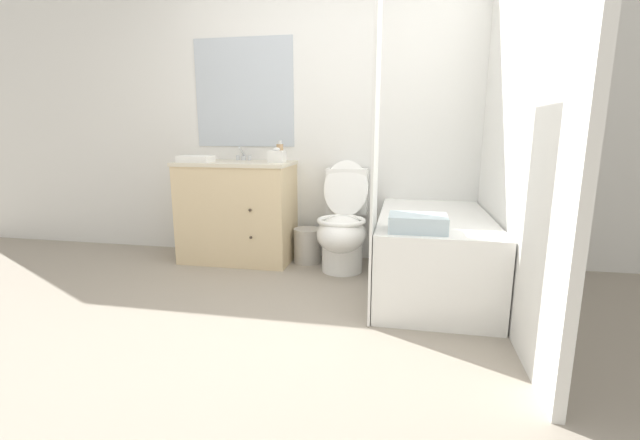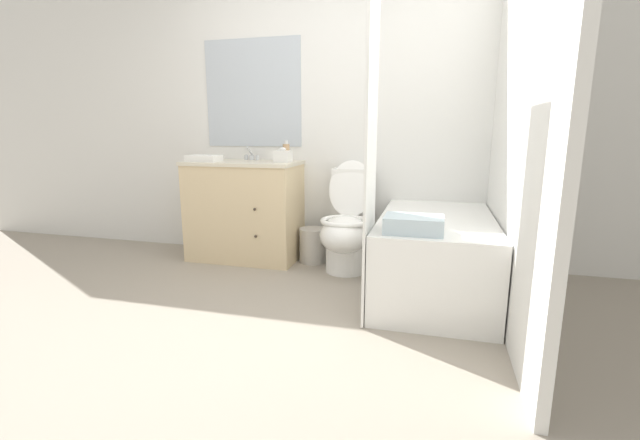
% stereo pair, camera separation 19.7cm
% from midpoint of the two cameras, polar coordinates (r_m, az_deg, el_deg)
% --- Properties ---
extents(ground_plane, '(14.00, 14.00, 0.00)m').
position_cam_midpoint_polar(ground_plane, '(2.51, -7.66, -15.07)').
color(ground_plane, gray).
extents(wall_back, '(8.00, 0.06, 2.50)m').
position_cam_midpoint_polar(wall_back, '(3.80, -0.21, 13.68)').
color(wall_back, silver).
rests_on(wall_back, ground_plane).
extents(wall_right, '(0.05, 2.59, 2.50)m').
position_cam_midpoint_polar(wall_right, '(2.95, 22.31, 13.31)').
color(wall_right, silver).
rests_on(wall_right, ground_plane).
extents(vanity_cabinet, '(0.97, 0.54, 0.87)m').
position_cam_midpoint_polar(vanity_cabinet, '(3.82, -12.38, 1.22)').
color(vanity_cabinet, beige).
rests_on(vanity_cabinet, ground_plane).
extents(sink_faucet, '(0.14, 0.12, 0.12)m').
position_cam_midpoint_polar(sink_faucet, '(3.93, -11.64, 8.31)').
color(sink_faucet, silver).
rests_on(sink_faucet, vanity_cabinet).
extents(toilet, '(0.39, 0.68, 0.89)m').
position_cam_midpoint_polar(toilet, '(3.47, 1.46, -1.02)').
color(toilet, white).
rests_on(toilet, ground_plane).
extents(bathtub, '(0.76, 1.37, 0.55)m').
position_cam_midpoint_polar(bathtub, '(3.13, 13.07, -4.29)').
color(bathtub, white).
rests_on(bathtub, ground_plane).
extents(shower_curtain, '(0.02, 0.38, 1.99)m').
position_cam_midpoint_polar(shower_curtain, '(2.52, 5.12, 8.77)').
color(shower_curtain, white).
rests_on(shower_curtain, ground_plane).
extents(wastebasket, '(0.23, 0.23, 0.30)m').
position_cam_midpoint_polar(wastebasket, '(3.73, -3.22, -3.42)').
color(wastebasket, '#B7B2A8').
rests_on(wastebasket, ground_plane).
extents(tissue_box, '(0.13, 0.12, 0.12)m').
position_cam_midpoint_polar(tissue_box, '(3.61, -7.34, 8.42)').
color(tissue_box, white).
rests_on(tissue_box, vanity_cabinet).
extents(soap_dispenser, '(0.06, 0.06, 0.18)m').
position_cam_midpoint_polar(soap_dispenser, '(3.67, -6.92, 8.93)').
color(soap_dispenser, tan).
rests_on(soap_dispenser, vanity_cabinet).
extents(hand_towel_folded, '(0.28, 0.17, 0.05)m').
position_cam_midpoint_polar(hand_towel_folded, '(3.80, -17.70, 7.77)').
color(hand_towel_folded, white).
rests_on(hand_towel_folded, vanity_cabinet).
extents(bath_towel_folded, '(0.34, 0.24, 0.10)m').
position_cam_midpoint_polar(bath_towel_folded, '(2.56, 10.76, -0.42)').
color(bath_towel_folded, silver).
rests_on(bath_towel_folded, bathtub).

